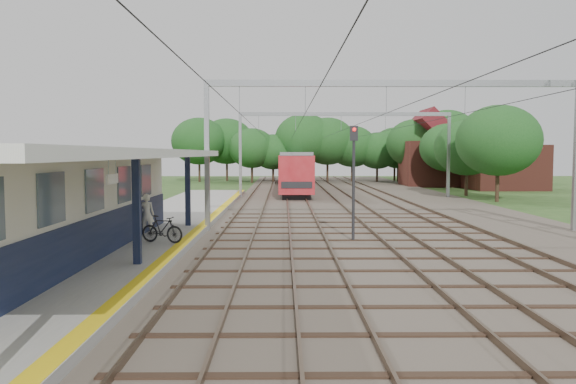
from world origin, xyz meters
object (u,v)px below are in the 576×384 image
object	(u,v)px
bicycle	(162,229)
train	(293,169)
person	(147,214)
signal_post	(354,167)

from	to	relation	value
bicycle	train	size ratio (longest dim) A/B	0.05
person	bicycle	distance (m)	2.29
person	signal_post	bearing A→B (deg)	175.96
bicycle	signal_post	distance (m)	7.96
bicycle	signal_post	xyz separation A→B (m)	(7.37, 2.00, 2.26)
train	signal_post	distance (m)	36.62
bicycle	train	distance (m)	38.97
person	train	xyz separation A→B (m)	(6.57, 36.55, 0.86)
person	bicycle	bearing A→B (deg)	113.71
train	signal_post	bearing A→B (deg)	-87.10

